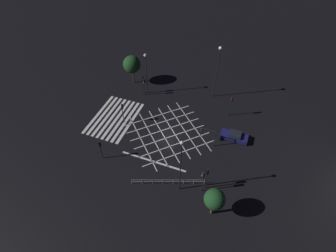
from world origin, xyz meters
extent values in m
plane|color=black|center=(0.00, 0.00, 0.00)|extent=(200.00, 200.00, 0.00)
cube|color=silver|center=(0.00, -6.86, 0.00)|extent=(10.23, 0.50, 0.01)
cube|color=silver|center=(0.00, -7.76, 0.00)|extent=(10.23, 0.50, 0.01)
cube|color=silver|center=(0.00, -8.66, 0.00)|extent=(10.23, 0.50, 0.01)
cube|color=silver|center=(0.00, -9.56, 0.00)|extent=(10.23, 0.50, 0.01)
cube|color=silver|center=(0.00, -10.46, 0.00)|extent=(10.23, 0.50, 0.01)
cube|color=silver|center=(0.00, -11.36, 0.00)|extent=(10.23, 0.50, 0.01)
cube|color=silver|center=(0.00, -12.26, 0.00)|extent=(10.23, 0.50, 0.01)
cube|color=silver|center=(0.00, -13.16, 0.00)|extent=(10.23, 0.50, 0.01)
cube|color=silver|center=(3.22, -3.22, 0.00)|extent=(8.94, 8.94, 0.01)
cube|color=silver|center=(-3.22, -3.22, 0.00)|extent=(8.94, 8.94, 0.01)
cube|color=silver|center=(1.93, -1.93, 0.00)|extent=(8.94, 8.94, 0.01)
cube|color=silver|center=(-1.93, -1.93, 0.00)|extent=(8.94, 8.94, 0.01)
cube|color=silver|center=(0.64, -0.64, 0.00)|extent=(8.94, 8.94, 0.01)
cube|color=silver|center=(-0.64, -0.64, 0.00)|extent=(8.94, 8.94, 0.01)
cube|color=silver|center=(-0.64, 0.64, 0.00)|extent=(8.94, 8.94, 0.01)
cube|color=silver|center=(0.64, 0.64, 0.00)|extent=(8.94, 8.94, 0.01)
cube|color=silver|center=(-1.93, 1.93, 0.00)|extent=(8.94, 8.94, 0.01)
cube|color=silver|center=(1.93, 1.93, 0.00)|extent=(8.94, 8.94, 0.01)
cube|color=silver|center=(-3.22, 3.22, 0.00)|extent=(8.94, 8.94, 0.01)
cube|color=silver|center=(3.22, 3.22, 0.00)|extent=(8.94, 8.94, 0.01)
cube|color=silver|center=(6.18, 0.00, 0.00)|extent=(0.30, 10.23, 0.01)
cylinder|color=black|center=(-8.04, -8.05, 1.99)|extent=(0.11, 0.11, 3.97)
cube|color=black|center=(-8.04, -7.91, 3.47)|extent=(0.28, 0.16, 0.90)
sphere|color=black|center=(-8.04, -7.80, 3.77)|extent=(0.18, 0.18, 0.18)
sphere|color=black|center=(-8.04, -7.80, 3.47)|extent=(0.18, 0.18, 0.18)
sphere|color=green|center=(-8.04, -7.80, 3.17)|extent=(0.18, 0.18, 0.18)
cube|color=black|center=(-8.04, -8.00, 3.47)|extent=(0.36, 0.02, 0.98)
cylinder|color=black|center=(8.28, -7.37, 1.84)|extent=(0.11, 0.11, 3.68)
cube|color=black|center=(8.14, -7.37, 3.18)|extent=(0.16, 0.28, 0.90)
sphere|color=red|center=(8.03, -7.37, 3.48)|extent=(0.18, 0.18, 0.18)
sphere|color=black|center=(8.03, -7.37, 3.18)|extent=(0.18, 0.18, 0.18)
sphere|color=black|center=(8.03, -7.37, 2.88)|extent=(0.18, 0.18, 0.18)
cube|color=black|center=(8.23, -7.37, 3.18)|extent=(0.02, 0.36, 0.98)
cylinder|color=black|center=(0.30, -7.92, 2.04)|extent=(0.11, 0.11, 4.09)
cube|color=black|center=(0.30, -7.78, 3.59)|extent=(0.28, 0.16, 0.90)
sphere|color=red|center=(0.30, -7.67, 3.89)|extent=(0.18, 0.18, 0.18)
sphere|color=black|center=(0.30, -7.67, 3.59)|extent=(0.18, 0.18, 0.18)
sphere|color=black|center=(0.30, -7.67, 3.29)|extent=(0.18, 0.18, 0.18)
cube|color=black|center=(0.30, -7.87, 3.59)|extent=(0.36, 0.02, 0.98)
cylinder|color=black|center=(-7.65, -7.53, 1.91)|extent=(0.11, 0.11, 3.81)
cube|color=black|center=(-7.52, -7.53, 3.31)|extent=(0.16, 0.28, 0.90)
sphere|color=black|center=(-7.41, -7.53, 3.61)|extent=(0.18, 0.18, 0.18)
sphere|color=black|center=(-7.41, -7.53, 3.31)|extent=(0.18, 0.18, 0.18)
sphere|color=green|center=(-7.41, -7.53, 3.01)|extent=(0.18, 0.18, 0.18)
cube|color=black|center=(-7.61, -7.53, 3.31)|extent=(0.02, 0.36, 0.98)
cylinder|color=black|center=(-7.63, 8.43, 2.16)|extent=(0.11, 0.11, 4.32)
cube|color=black|center=(-7.49, 8.43, 3.82)|extent=(0.16, 0.28, 0.90)
sphere|color=red|center=(-7.38, 8.43, 4.12)|extent=(0.18, 0.18, 0.18)
sphere|color=black|center=(-7.38, 8.43, 3.82)|extent=(0.18, 0.18, 0.18)
sphere|color=black|center=(-7.38, 8.43, 3.52)|extent=(0.18, 0.18, 0.18)
cube|color=black|center=(-7.58, 8.43, 3.82)|extent=(0.02, 0.36, 0.98)
cylinder|color=black|center=(7.84, 8.30, 2.14)|extent=(0.11, 0.11, 4.29)
cube|color=black|center=(7.71, 8.30, 3.79)|extent=(0.16, 0.28, 0.90)
sphere|color=black|center=(7.60, 8.30, 4.09)|extent=(0.18, 0.18, 0.18)
sphere|color=orange|center=(7.60, 8.30, 3.79)|extent=(0.18, 0.18, 0.18)
sphere|color=black|center=(7.60, 8.30, 3.49)|extent=(0.18, 0.18, 0.18)
cube|color=black|center=(7.80, 8.30, 3.79)|extent=(0.02, 0.36, 0.98)
cylinder|color=black|center=(8.39, 8.07, 2.17)|extent=(0.11, 0.11, 4.35)
cube|color=black|center=(8.39, 7.94, 3.85)|extent=(0.28, 0.16, 0.90)
sphere|color=black|center=(8.39, 7.83, 4.15)|extent=(0.18, 0.18, 0.18)
sphere|color=black|center=(8.39, 7.83, 3.85)|extent=(0.18, 0.18, 0.18)
sphere|color=green|center=(8.39, 7.83, 3.55)|extent=(0.18, 0.18, 0.18)
cube|color=black|center=(8.39, 8.03, 3.85)|extent=(0.36, 0.02, 0.98)
cylinder|color=black|center=(0.08, 7.64, 1.72)|extent=(0.11, 0.11, 3.44)
cylinder|color=black|center=(0.08, 6.59, 3.29)|extent=(0.09, 2.11, 0.09)
cube|color=black|center=(0.08, 5.53, 2.84)|extent=(0.28, 0.16, 0.90)
sphere|color=red|center=(0.08, 5.42, 3.14)|extent=(0.18, 0.18, 0.18)
sphere|color=black|center=(0.08, 5.42, 2.84)|extent=(0.18, 0.18, 0.18)
sphere|color=black|center=(0.08, 5.42, 2.54)|extent=(0.18, 0.18, 0.18)
cube|color=black|center=(0.08, 5.62, 2.84)|extent=(0.36, 0.02, 0.98)
cylinder|color=black|center=(9.19, 5.10, 4.83)|extent=(0.14, 0.14, 9.65)
sphere|color=white|center=(9.19, 5.10, 9.78)|extent=(0.44, 0.44, 0.44)
cylinder|color=black|center=(-8.42, -7.33, 3.99)|extent=(0.14, 0.14, 7.99)
sphere|color=white|center=(-8.42, -7.33, 8.15)|extent=(0.53, 0.53, 0.53)
cylinder|color=black|center=(-11.83, 4.63, 4.95)|extent=(0.14, 0.14, 9.90)
sphere|color=white|center=(-11.83, 4.63, 10.08)|extent=(0.57, 0.57, 0.57)
cylinder|color=#473323|center=(11.03, 10.08, 1.29)|extent=(0.31, 0.31, 2.59)
sphere|color=#19421E|center=(11.03, 10.08, 3.57)|extent=(2.61, 2.61, 2.61)
cylinder|color=#473323|center=(-10.48, -11.30, 1.48)|extent=(0.23, 0.23, 2.96)
sphere|color=#19421E|center=(-10.48, -11.30, 4.21)|extent=(3.34, 3.34, 3.34)
cube|color=#191951|center=(-2.56, 10.35, 0.53)|extent=(1.82, 4.31, 0.69)
cube|color=black|center=(-2.56, 10.46, 1.10)|extent=(1.60, 1.81, 0.46)
sphere|color=white|center=(-1.99, 8.25, 0.48)|extent=(0.16, 0.16, 0.16)
sphere|color=white|center=(-3.12, 8.25, 0.48)|extent=(0.16, 0.16, 0.16)
cylinder|color=black|center=(-1.77, 9.01, 0.31)|extent=(0.20, 0.62, 0.62)
cylinder|color=black|center=(-3.35, 9.01, 0.31)|extent=(0.20, 0.62, 0.62)
cylinder|color=black|center=(-1.77, 11.68, 0.31)|extent=(0.20, 0.62, 0.62)
cylinder|color=black|center=(-3.35, 11.68, 0.31)|extent=(0.20, 0.62, 0.62)
cylinder|color=#B7B7BC|center=(10.77, -1.30, 0.53)|extent=(0.05, 0.05, 1.05)
cylinder|color=#B7B7BC|center=(10.27, 0.05, 0.53)|extent=(0.05, 0.05, 1.05)
cylinder|color=#B7B7BC|center=(9.76, 1.39, 0.53)|extent=(0.05, 0.05, 1.05)
cylinder|color=#B7B7BC|center=(9.25, 2.73, 0.53)|extent=(0.05, 0.05, 1.05)
cylinder|color=#B7B7BC|center=(8.75, 4.07, 0.53)|extent=(0.05, 0.05, 1.05)
cylinder|color=#B7B7BC|center=(8.24, 5.41, 0.53)|extent=(0.05, 0.05, 1.05)
cylinder|color=#B7B7BC|center=(7.73, 6.75, 0.53)|extent=(0.05, 0.05, 1.05)
cylinder|color=#B7B7BC|center=(7.23, 8.09, 0.53)|extent=(0.05, 0.05, 1.05)
cylinder|color=#B7B7BC|center=(9.00, 3.40, 1.01)|extent=(3.58, 9.40, 0.04)
cylinder|color=#B7B7BC|center=(9.00, 3.40, 0.58)|extent=(3.58, 9.40, 0.04)
camera|label=1|loc=(27.21, 10.28, 31.91)|focal=28.00mm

